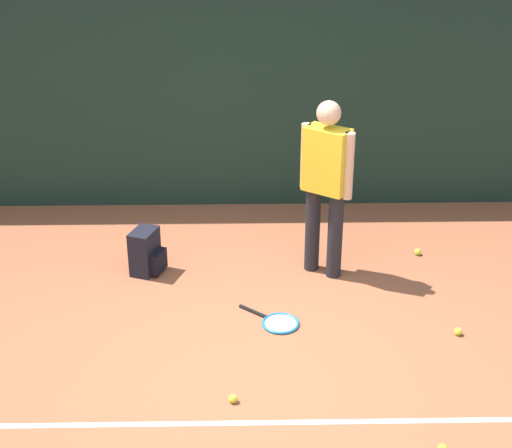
# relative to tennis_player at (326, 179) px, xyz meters

# --- Properties ---
(ground_plane) EXTENTS (12.00, 12.00, 0.00)m
(ground_plane) POSITION_rel_tennis_player_xyz_m (-0.65, -1.38, -0.97)
(ground_plane) COLOR #9E5638
(back_fence) EXTENTS (10.00, 0.10, 2.64)m
(back_fence) POSITION_rel_tennis_player_xyz_m (-0.65, 1.62, 0.35)
(back_fence) COLOR #192D23
(back_fence) RESTS_ON ground
(court_line) EXTENTS (9.00, 0.05, 0.00)m
(court_line) POSITION_rel_tennis_player_xyz_m (-0.65, -2.16, -0.96)
(court_line) COLOR white
(court_line) RESTS_ON ground
(tennis_player) EXTENTS (0.45, 0.41, 1.70)m
(tennis_player) POSITION_rel_tennis_player_xyz_m (0.00, 0.00, 0.00)
(tennis_player) COLOR black
(tennis_player) RESTS_ON ground
(tennis_racket) EXTENTS (0.59, 0.53, 0.03)m
(tennis_racket) POSITION_rel_tennis_player_xyz_m (-0.47, -0.89, -0.95)
(tennis_racket) COLOR black
(tennis_racket) RESTS_ON ground
(backpack) EXTENTS (0.35, 0.35, 0.44)m
(backpack) POSITION_rel_tennis_player_xyz_m (-1.68, 0.03, -0.76)
(backpack) COLOR black
(backpack) RESTS_ON ground
(tennis_ball_near_player) EXTENTS (0.07, 0.07, 0.07)m
(tennis_ball_near_player) POSITION_rel_tennis_player_xyz_m (0.99, 0.32, -0.93)
(tennis_ball_near_player) COLOR #CCE033
(tennis_ball_near_player) RESTS_ON ground
(tennis_ball_by_fence) EXTENTS (0.07, 0.07, 0.07)m
(tennis_ball_by_fence) POSITION_rel_tennis_player_xyz_m (-0.84, -1.93, -0.93)
(tennis_ball_by_fence) COLOR #CCE033
(tennis_ball_by_fence) RESTS_ON ground
(tennis_ball_far_left) EXTENTS (0.07, 0.07, 0.07)m
(tennis_ball_far_left) POSITION_rel_tennis_player_xyz_m (1.04, -1.09, -0.93)
(tennis_ball_far_left) COLOR #CCE033
(tennis_ball_far_left) RESTS_ON ground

